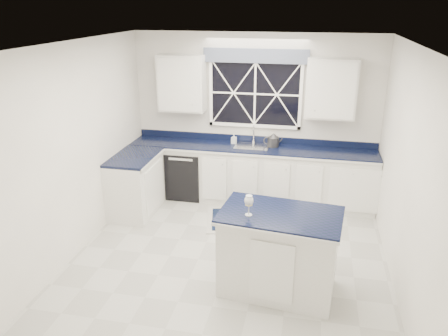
% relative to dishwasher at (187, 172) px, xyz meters
% --- Properties ---
extents(ground, '(4.50, 4.50, 0.00)m').
position_rel_dishwasher_xyz_m(ground, '(1.10, -1.95, -0.41)').
color(ground, '#B2B2AE').
rests_on(ground, ground).
extents(back_wall, '(4.00, 0.10, 2.70)m').
position_rel_dishwasher_xyz_m(back_wall, '(1.10, 0.30, 0.94)').
color(back_wall, white).
rests_on(back_wall, ground).
extents(base_cabinets, '(3.99, 1.60, 0.90)m').
position_rel_dishwasher_xyz_m(base_cabinets, '(0.77, -0.17, 0.04)').
color(base_cabinets, silver).
rests_on(base_cabinets, ground).
extents(countertop, '(3.98, 0.64, 0.04)m').
position_rel_dishwasher_xyz_m(countertop, '(1.10, 0.00, 0.51)').
color(countertop, black).
rests_on(countertop, base_cabinets).
extents(dishwasher, '(0.60, 0.58, 0.82)m').
position_rel_dishwasher_xyz_m(dishwasher, '(0.00, 0.00, 0.00)').
color(dishwasher, black).
rests_on(dishwasher, ground).
extents(window, '(1.65, 0.09, 1.26)m').
position_rel_dishwasher_xyz_m(window, '(1.10, 0.25, 1.42)').
color(window, black).
rests_on(window, ground).
extents(upper_cabinets, '(3.10, 0.34, 0.90)m').
position_rel_dishwasher_xyz_m(upper_cabinets, '(1.10, 0.13, 1.49)').
color(upper_cabinets, silver).
rests_on(upper_cabinets, ground).
extents(faucet, '(0.05, 0.20, 0.30)m').
position_rel_dishwasher_xyz_m(faucet, '(1.10, 0.19, 0.69)').
color(faucet, silver).
rests_on(faucet, countertop).
extents(island, '(1.39, 0.93, 0.98)m').
position_rel_dishwasher_xyz_m(island, '(1.77, -2.36, 0.08)').
color(island, silver).
rests_on(island, ground).
extents(rug, '(1.58, 1.15, 0.02)m').
position_rel_dishwasher_xyz_m(rug, '(1.26, -0.72, -0.40)').
color(rug, '#A9A9A4').
rests_on(rug, ground).
extents(kettle, '(0.31, 0.20, 0.22)m').
position_rel_dishwasher_xyz_m(kettle, '(1.44, 0.09, 0.63)').
color(kettle, '#303033').
rests_on(kettle, countertop).
extents(wine_glass, '(0.10, 0.10, 0.23)m').
position_rel_dishwasher_xyz_m(wine_glass, '(1.43, -2.48, 0.73)').
color(wine_glass, silver).
rests_on(wine_glass, island).
extents(soap_bottle, '(0.09, 0.09, 0.16)m').
position_rel_dishwasher_xyz_m(soap_bottle, '(0.79, 0.11, 0.61)').
color(soap_bottle, silver).
rests_on(soap_bottle, countertop).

